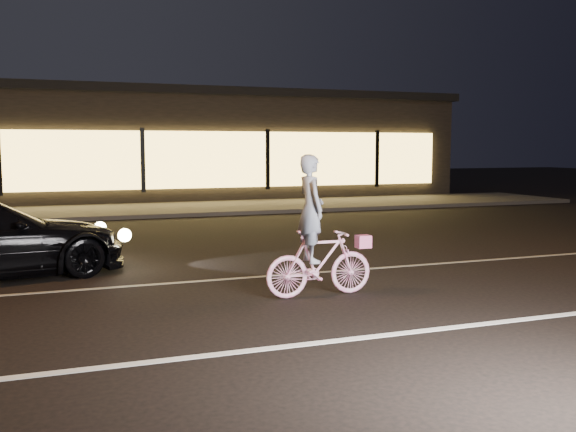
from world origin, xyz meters
name	(u,v)px	position (x,y,z in m)	size (l,w,h in m)	color
ground	(301,307)	(0.00, 0.00, 0.00)	(90.00, 90.00, 0.00)	black
lane_stripe_near	(352,339)	(0.00, -1.50, 0.00)	(60.00, 0.12, 0.01)	silver
lane_stripe_far	(255,277)	(0.00, 2.00, 0.00)	(60.00, 0.10, 0.01)	gray
sidewalk	(152,210)	(0.00, 13.00, 0.06)	(30.00, 4.00, 0.12)	#383533
storefront	(129,145)	(0.00, 18.97, 2.15)	(25.40, 8.42, 4.20)	black
cyclist	(317,247)	(0.42, 0.46, 0.69)	(1.55, 0.53, 1.95)	#FF499E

